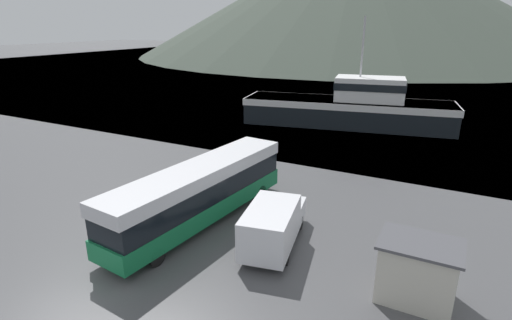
{
  "coord_description": "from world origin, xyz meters",
  "views": [
    {
      "loc": [
        12.64,
        -7.66,
        10.53
      ],
      "look_at": [
        1.05,
        14.34,
        2.0
      ],
      "focal_mm": 28.0,
      "sensor_mm": 36.0,
      "label": 1
    }
  ],
  "objects_px": {
    "fishing_boat": "(351,107)",
    "dock_kiosk": "(417,271)",
    "tour_bus": "(200,191)",
    "small_boat": "(273,101)",
    "storage_bin": "(207,171)",
    "delivery_van": "(273,223)"
  },
  "relations": [
    {
      "from": "tour_bus",
      "to": "delivery_van",
      "type": "distance_m",
      "value": 4.69
    },
    {
      "from": "delivery_van",
      "to": "storage_bin",
      "type": "bearing_deg",
      "value": 132.89
    },
    {
      "from": "tour_bus",
      "to": "small_boat",
      "type": "bearing_deg",
      "value": 114.31
    },
    {
      "from": "fishing_boat",
      "to": "dock_kiosk",
      "type": "bearing_deg",
      "value": -170.61
    },
    {
      "from": "fishing_boat",
      "to": "storage_bin",
      "type": "relative_size",
      "value": 16.67
    },
    {
      "from": "fishing_boat",
      "to": "small_boat",
      "type": "distance_m",
      "value": 14.29
    },
    {
      "from": "fishing_boat",
      "to": "small_boat",
      "type": "bearing_deg",
      "value": 50.36
    },
    {
      "from": "storage_bin",
      "to": "dock_kiosk",
      "type": "distance_m",
      "value": 16.15
    },
    {
      "from": "tour_bus",
      "to": "delivery_van",
      "type": "relative_size",
      "value": 2.11
    },
    {
      "from": "tour_bus",
      "to": "storage_bin",
      "type": "xyz_separation_m",
      "value": [
        -3.24,
        5.28,
        -1.17
      ]
    },
    {
      "from": "fishing_boat",
      "to": "dock_kiosk",
      "type": "height_order",
      "value": "fishing_boat"
    },
    {
      "from": "storage_bin",
      "to": "small_boat",
      "type": "distance_m",
      "value": 28.59
    },
    {
      "from": "delivery_van",
      "to": "fishing_boat",
      "type": "relative_size",
      "value": 0.27
    },
    {
      "from": "delivery_van",
      "to": "storage_bin",
      "type": "distance_m",
      "value": 9.73
    },
    {
      "from": "storage_bin",
      "to": "dock_kiosk",
      "type": "bearing_deg",
      "value": -24.75
    },
    {
      "from": "delivery_van",
      "to": "fishing_boat",
      "type": "bearing_deg",
      "value": 85.96
    },
    {
      "from": "tour_bus",
      "to": "fishing_boat",
      "type": "bearing_deg",
      "value": 92.63
    },
    {
      "from": "tour_bus",
      "to": "fishing_boat",
      "type": "distance_m",
      "value": 25.94
    },
    {
      "from": "delivery_van",
      "to": "small_boat",
      "type": "height_order",
      "value": "delivery_van"
    },
    {
      "from": "storage_bin",
      "to": "dock_kiosk",
      "type": "height_order",
      "value": "dock_kiosk"
    },
    {
      "from": "fishing_boat",
      "to": "storage_bin",
      "type": "bearing_deg",
      "value": 156.72
    },
    {
      "from": "tour_bus",
      "to": "small_boat",
      "type": "distance_m",
      "value": 34.62
    }
  ]
}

